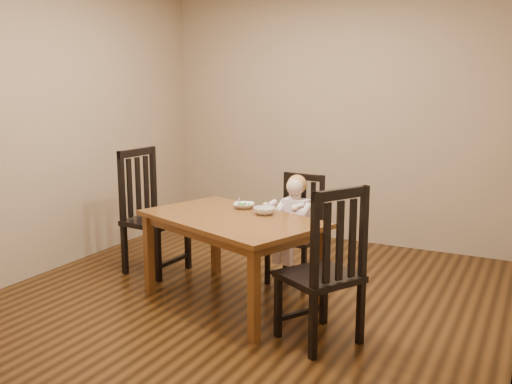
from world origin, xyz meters
The scene contains 9 objects.
room centered at (0.00, 0.00, 1.35)m, with size 4.01×4.01×2.71m.
dining_table centered at (-0.09, -0.17, 0.63)m, with size 1.62×1.27×0.71m.
chair_child centered at (0.17, 0.53, 0.45)m, with size 0.43×0.42×0.95m.
chair_left centered at (-1.15, 0.17, 0.55)m, with size 0.50×0.52×1.14m.
chair_right centered at (0.83, -0.53, 0.52)m, with size 0.63×0.63×1.09m.
toddler centered at (0.17, 0.48, 0.58)m, with size 0.29×0.37×0.50m, color silver, non-canonical shape.
bowl_peas centered at (-0.15, 0.14, 0.73)m, with size 0.17×0.17×0.04m, color silver.
bowl_veg centered at (0.10, 0.02, 0.74)m, with size 0.18×0.18×0.06m, color silver.
fork centered at (-0.19, 0.13, 0.75)m, with size 0.06×0.13×0.05m.
Camera 1 is at (2.07, -3.95, 1.77)m, focal length 40.00 mm.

